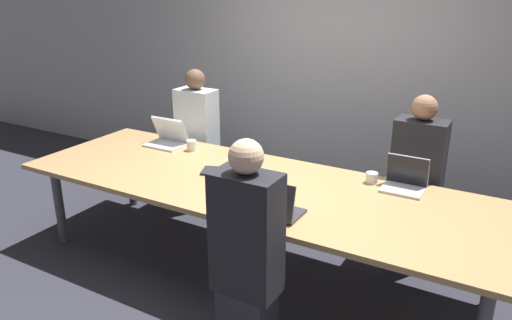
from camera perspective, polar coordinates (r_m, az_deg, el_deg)
name	(u,v)px	position (r m, az deg, el deg)	size (l,w,h in m)	color
ground_plane	(254,269)	(4.20, -0.23, -12.33)	(24.00, 24.00, 0.00)	#2D2D38
curtain_wall	(343,67)	(5.30, 9.96, 10.46)	(12.00, 0.06, 2.80)	#ADADB2
conference_table	(254,189)	(3.87, -0.24, -3.37)	(3.84, 1.27, 0.77)	tan
laptop_far_left	(168,137)	(4.79, -10.02, 2.58)	(0.36, 0.27, 0.26)	silver
person_far_left	(198,140)	(5.17, -6.70, 2.26)	(0.40, 0.24, 1.42)	#2D2D38
cup_far_left	(192,145)	(4.60, -7.37, 1.67)	(0.09, 0.09, 0.10)	white
laptop_far_right	(405,180)	(3.88, 16.66, -2.19)	(0.31, 0.24, 0.25)	silver
person_far_right	(416,183)	(4.26, 17.79, -2.54)	(0.40, 0.24, 1.42)	#2D2D38
cup_far_right	(372,178)	(3.94, 13.10, -1.98)	(0.09, 0.09, 0.08)	white
laptop_near_midright	(275,206)	(3.29, 2.16, -5.30)	(0.33, 0.26, 0.26)	#333338
person_near_midright	(247,256)	(3.04, -1.06, -10.88)	(0.40, 0.24, 1.42)	#2D2D38
cup_near_midright	(243,200)	(3.46, -1.47, -4.56)	(0.08, 0.08, 0.08)	brown
bottle_near_midright	(246,189)	(3.51, -1.13, -3.30)	(0.08, 0.08, 0.21)	green
stapler	(245,183)	(3.79, -1.30, -2.62)	(0.07, 0.16, 0.05)	black
notebook	(216,171)	(4.07, -4.62, -1.28)	(0.27, 0.25, 0.02)	#232328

